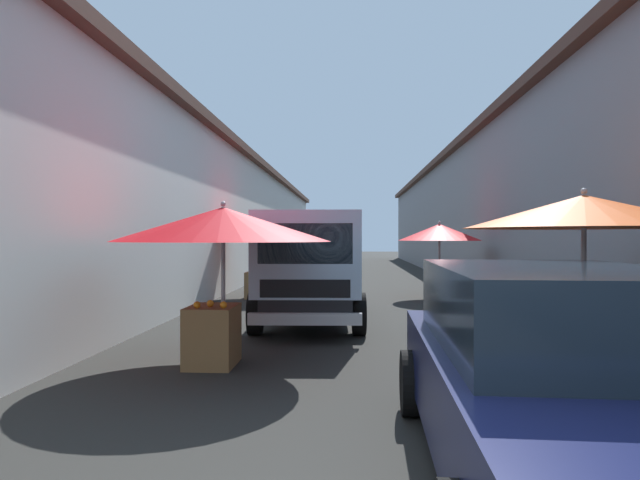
# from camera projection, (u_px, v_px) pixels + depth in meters

# --- Properties ---
(ground) EXTENTS (90.00, 90.00, 0.00)m
(ground) POSITION_uv_depth(u_px,v_px,m) (354.00, 295.00, 15.09)
(ground) COLOR #282826
(building_left_whitewash) EXTENTS (49.80, 7.50, 4.65)m
(building_left_whitewash) POSITION_uv_depth(u_px,v_px,m) (141.00, 217.00, 17.74)
(building_left_whitewash) COLOR silver
(building_left_whitewash) RESTS_ON ground
(building_right_concrete) EXTENTS (49.80, 7.50, 5.01)m
(building_right_concrete) POSITION_uv_depth(u_px,v_px,m) (577.00, 210.00, 16.90)
(building_right_concrete) COLOR gray
(building_right_concrete) RESTS_ON ground
(fruit_stall_mid_lane) EXTENTS (2.22, 2.22, 2.09)m
(fruit_stall_mid_lane) POSITION_uv_depth(u_px,v_px,m) (441.00, 241.00, 14.20)
(fruit_stall_mid_lane) COLOR #9E9EA3
(fruit_stall_mid_lane) RESTS_ON ground
(fruit_stall_near_left) EXTENTS (2.35, 2.35, 2.30)m
(fruit_stall_near_left) POSITION_uv_depth(u_px,v_px,m) (259.00, 233.00, 14.48)
(fruit_stall_near_left) COLOR #9E9EA3
(fruit_stall_near_left) RESTS_ON ground
(fruit_stall_far_left) EXTENTS (2.56, 2.56, 2.19)m
(fruit_stall_far_left) POSITION_uv_depth(u_px,v_px,m) (586.00, 234.00, 5.69)
(fruit_stall_far_left) COLOR #9E9EA3
(fruit_stall_far_left) RESTS_ON ground
(fruit_stall_far_right) EXTENTS (2.84, 2.84, 2.12)m
(fruit_stall_far_right) POSITION_uv_depth(u_px,v_px,m) (222.00, 234.00, 6.88)
(fruit_stall_far_right) COLOR #9E9EA3
(fruit_stall_far_right) RESTS_ON ground
(hatchback_car) EXTENTS (3.96, 2.03, 1.45)m
(hatchback_car) POSITION_uv_depth(u_px,v_px,m) (558.00, 374.00, 3.51)
(hatchback_car) COLOR #0F1438
(hatchback_car) RESTS_ON ground
(delivery_truck) EXTENTS (4.99, 2.13, 2.08)m
(delivery_truck) POSITION_uv_depth(u_px,v_px,m) (309.00, 271.00, 9.55)
(delivery_truck) COLOR black
(delivery_truck) RESTS_ON ground
(vendor_by_crates) EXTENTS (0.31, 0.61, 1.56)m
(vendor_by_crates) POSITION_uv_depth(u_px,v_px,m) (332.00, 264.00, 14.85)
(vendor_by_crates) COLOR #232328
(vendor_by_crates) RESTS_ON ground
(parked_scooter) EXTENTS (1.65, 0.62, 1.14)m
(parked_scooter) POSITION_uv_depth(u_px,v_px,m) (492.00, 320.00, 7.69)
(parked_scooter) COLOR black
(parked_scooter) RESTS_ON ground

